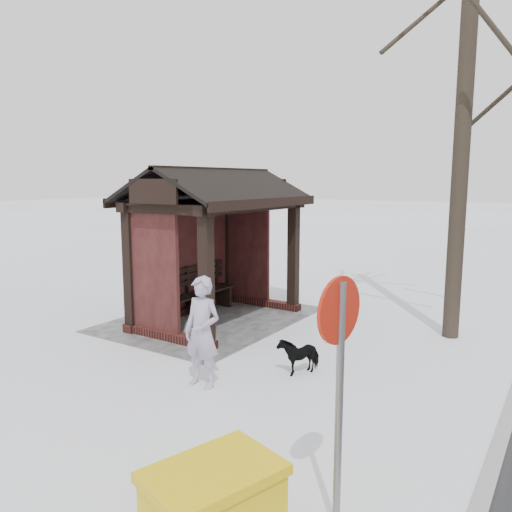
{
  "coord_description": "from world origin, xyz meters",
  "views": [
    {
      "loc": [
        7.86,
        6.02,
        2.85
      ],
      "look_at": [
        -0.17,
        0.8,
        1.38
      ],
      "focal_mm": 35.0,
      "sensor_mm": 36.0,
      "label": 1
    }
  ],
  "objects_px": {
    "bus_shelter": "(211,215)",
    "pedestrian": "(202,332)",
    "dog": "(299,354)",
    "road_sign": "(339,348)"
  },
  "relations": [
    {
      "from": "bus_shelter",
      "to": "dog",
      "type": "relative_size",
      "value": 5.59
    },
    {
      "from": "bus_shelter",
      "to": "dog",
      "type": "xyz_separation_m",
      "value": [
        1.53,
        2.83,
        -1.89
      ]
    },
    {
      "from": "bus_shelter",
      "to": "road_sign",
      "type": "height_order",
      "value": "bus_shelter"
    },
    {
      "from": "road_sign",
      "to": "dog",
      "type": "bearing_deg",
      "value": -136.48
    },
    {
      "from": "dog",
      "to": "road_sign",
      "type": "height_order",
      "value": "road_sign"
    },
    {
      "from": "pedestrian",
      "to": "dog",
      "type": "xyz_separation_m",
      "value": [
        -1.18,
        0.89,
        -0.5
      ]
    },
    {
      "from": "bus_shelter",
      "to": "dog",
      "type": "height_order",
      "value": "bus_shelter"
    },
    {
      "from": "dog",
      "to": "road_sign",
      "type": "xyz_separation_m",
      "value": [
        2.84,
        1.85,
        1.28
      ]
    },
    {
      "from": "dog",
      "to": "bus_shelter",
      "type": "bearing_deg",
      "value": 176.58
    },
    {
      "from": "bus_shelter",
      "to": "pedestrian",
      "type": "bearing_deg",
      "value": 35.69
    }
  ]
}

